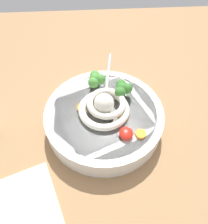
{
  "coord_description": "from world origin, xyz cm",
  "views": [
    {
      "loc": [
        -32.21,
        2.61,
        49.54
      ],
      "look_at": [
        -0.16,
        0.6,
        8.13
      ],
      "focal_mm": 36.4,
      "sensor_mm": 36.0,
      "label": 1
    }
  ],
  "objects": [
    {
      "name": "carrot_slice_right",
      "position": [
        -6.82,
        -6.82,
        8.44
      ],
      "size": [
        2.27,
        2.27,
        0.63
      ],
      "primitive_type": "cylinder",
      "color": "orange",
      "rests_on": "soup_bowl"
    },
    {
      "name": "chili_sauce_dollop",
      "position": [
        -6.73,
        -3.67,
        8.87
      ],
      "size": [
        3.32,
        2.99,
        1.49
      ],
      "primitive_type": "ellipsoid",
      "color": "red",
      "rests_on": "soup_bowl"
    },
    {
      "name": "noodle_pile",
      "position": [
        0.17,
        0.45,
        9.74
      ],
      "size": [
        12.87,
        12.62,
        5.17
      ],
      "color": "silver",
      "rests_on": "soup_bowl"
    },
    {
      "name": "carrot_slice_far",
      "position": [
        -1.65,
        -3.64,
        8.35
      ],
      "size": [
        2.62,
        2.62,
        0.45
      ],
      "primitive_type": "cylinder",
      "color": "orange",
      "rests_on": "soup_bowl"
    },
    {
      "name": "broccoli_floret_rear",
      "position": [
        4.6,
        -4.07,
        10.64
      ],
      "size": [
        5.08,
        4.37,
        4.01
      ],
      "color": "#7A9E60",
      "rests_on": "soup_bowl"
    },
    {
      "name": "soup_bowl",
      "position": [
        -0.16,
        0.6,
        5.64
      ],
      "size": [
        27.84,
        27.84,
        5.15
      ],
      "color": "white",
      "rests_on": "table_slab"
    },
    {
      "name": "broccoli_floret_front",
      "position": [
        8.16,
        2.05,
        10.65
      ],
      "size": [
        5.08,
        4.38,
        4.02
      ],
      "color": "#7A9E60",
      "rests_on": "soup_bowl"
    },
    {
      "name": "carrot_slice_beside_noodles",
      "position": [
        1.1,
        5.76,
        8.53
      ],
      "size": [
        2.17,
        2.17,
        0.8
      ],
      "primitive_type": "cylinder",
      "color": "orange",
      "rests_on": "soup_bowl"
    },
    {
      "name": "folded_napkin",
      "position": [
        -18.17,
        16.87,
        3.38
      ],
      "size": [
        16.8,
        15.46,
        0.8
      ],
      "primitive_type": "cube",
      "rotation": [
        0.0,
        0.0,
        0.36
      ],
      "color": "beige",
      "rests_on": "table_slab"
    },
    {
      "name": "table_slab",
      "position": [
        0.0,
        0.0,
        1.49
      ],
      "size": [
        111.64,
        111.64,
        2.98
      ],
      "primitive_type": "cube",
      "color": "#936D47",
      "rests_on": "ground"
    },
    {
      "name": "soup_spoon",
      "position": [
        6.03,
        -0.34,
        8.93
      ],
      "size": [
        17.52,
        6.59,
        1.6
      ],
      "rotation": [
        0.0,
        0.0,
        6.13
      ],
      "color": "#B7B7BC",
      "rests_on": "soup_bowl"
    }
  ]
}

